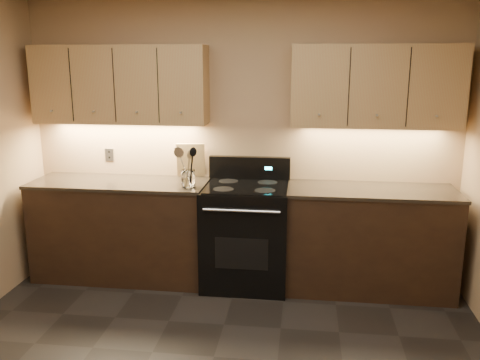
{
  "coord_description": "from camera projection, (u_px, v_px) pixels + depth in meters",
  "views": [
    {
      "loc": [
        0.58,
        -2.67,
        2.03
      ],
      "look_at": [
        0.05,
        1.45,
        1.04
      ],
      "focal_mm": 38.0,
      "sensor_mm": 36.0,
      "label": 1
    }
  ],
  "objects": [
    {
      "name": "wooden_spoon",
      "position": [
        185.0,
        168.0,
        4.42
      ],
      "size": [
        0.11,
        0.06,
        0.32
      ],
      "primitive_type": null,
      "rotation": [
        0.01,
        0.15,
        0.06
      ],
      "color": "tan",
      "rests_on": "utensil_crock"
    },
    {
      "name": "stove",
      "position": [
        246.0,
        234.0,
        4.62
      ],
      "size": [
        0.76,
        0.68,
        1.14
      ],
      "color": "black",
      "rests_on": "ground"
    },
    {
      "name": "upper_cab_left",
      "position": [
        120.0,
        85.0,
        4.62
      ],
      "size": [
        1.6,
        0.3,
        0.7
      ],
      "primitive_type": "cube",
      "color": "#A68D53",
      "rests_on": "wall_back"
    },
    {
      "name": "outlet_plate",
      "position": [
        109.0,
        155.0,
        4.94
      ],
      "size": [
        0.08,
        0.01,
        0.12
      ],
      "primitive_type": "cube",
      "color": "#B2B5BA",
      "rests_on": "wall_back"
    },
    {
      "name": "counter_right",
      "position": [
        369.0,
        240.0,
        4.51
      ],
      "size": [
        1.46,
        0.62,
        0.93
      ],
      "color": "black",
      "rests_on": "ground"
    },
    {
      "name": "steel_spatula",
      "position": [
        191.0,
        165.0,
        4.44
      ],
      "size": [
        0.22,
        0.1,
        0.37
      ],
      "primitive_type": null,
      "rotation": [
        0.03,
        -0.36,
        -0.11
      ],
      "color": "silver",
      "rests_on": "utensil_crock"
    },
    {
      "name": "black_spoon",
      "position": [
        189.0,
        165.0,
        4.44
      ],
      "size": [
        0.13,
        0.15,
        0.37
      ],
      "primitive_type": null,
      "rotation": [
        0.27,
        0.14,
        0.15
      ],
      "color": "black",
      "rests_on": "utensil_crock"
    },
    {
      "name": "steel_skimmer",
      "position": [
        190.0,
        167.0,
        4.41
      ],
      "size": [
        0.2,
        0.11,
        0.35
      ],
      "primitive_type": null,
      "rotation": [
        -0.07,
        -0.34,
        -0.01
      ],
      "color": "silver",
      "rests_on": "utensil_crock"
    },
    {
      "name": "utensil_crock",
      "position": [
        188.0,
        179.0,
        4.46
      ],
      "size": [
        0.14,
        0.14,
        0.15
      ],
      "color": "white",
      "rests_on": "counter_left"
    },
    {
      "name": "cutting_board",
      "position": [
        191.0,
        160.0,
        4.81
      ],
      "size": [
        0.28,
        0.13,
        0.33
      ],
      "primitive_type": "cube",
      "rotation": [
        0.24,
        0.0,
        0.14
      ],
      "color": "tan",
      "rests_on": "counter_left"
    },
    {
      "name": "upper_cab_right",
      "position": [
        376.0,
        86.0,
        4.34
      ],
      "size": [
        1.44,
        0.3,
        0.7
      ],
      "primitive_type": "cube",
      "color": "#A68D53",
      "rests_on": "wall_back"
    },
    {
      "name": "wall_back",
      "position": [
        242.0,
        139.0,
        4.75
      ],
      "size": [
        4.0,
        0.04,
        2.6
      ],
      "primitive_type": "cube",
      "color": "#A27D5F",
      "rests_on": "ground"
    },
    {
      "name": "counter_left",
      "position": [
        122.0,
        229.0,
        4.79
      ],
      "size": [
        1.62,
        0.62,
        0.93
      ],
      "color": "black",
      "rests_on": "ground"
    }
  ]
}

